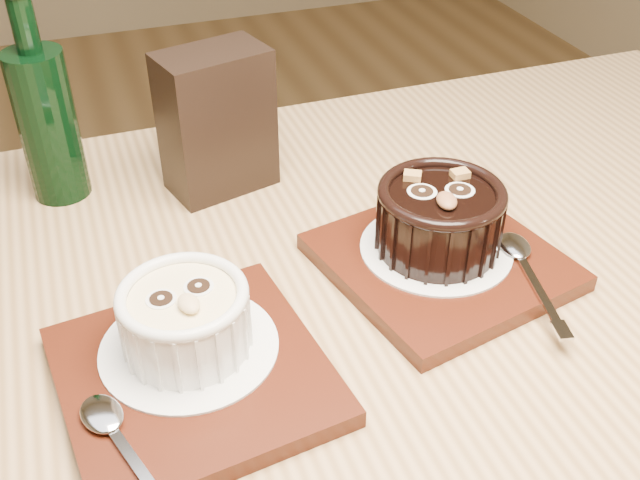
# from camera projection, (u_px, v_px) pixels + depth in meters

# --- Properties ---
(table) EXTENTS (1.21, 0.81, 0.75)m
(table) POSITION_uv_depth(u_px,v_px,m) (337.00, 423.00, 0.62)
(table) COLOR olive
(table) RESTS_ON ground
(tray_left) EXTENTS (0.20, 0.20, 0.01)m
(tray_left) POSITION_uv_depth(u_px,v_px,m) (194.00, 376.00, 0.53)
(tray_left) COLOR #45180B
(tray_left) RESTS_ON table
(doily_left) EXTENTS (0.13, 0.13, 0.00)m
(doily_left) POSITION_uv_depth(u_px,v_px,m) (189.00, 347.00, 0.54)
(doily_left) COLOR white
(doily_left) RESTS_ON tray_left
(ramekin_white) EXTENTS (0.09, 0.09, 0.06)m
(ramekin_white) POSITION_uv_depth(u_px,v_px,m) (185.00, 316.00, 0.53)
(ramekin_white) COLOR white
(ramekin_white) RESTS_ON doily_left
(spoon_left) EXTENTS (0.07, 0.14, 0.01)m
(spoon_left) POSITION_uv_depth(u_px,v_px,m) (126.00, 448.00, 0.47)
(spoon_left) COLOR silver
(spoon_left) RESTS_ON tray_left
(tray_right) EXTENTS (0.21, 0.21, 0.01)m
(tray_right) POSITION_uv_depth(u_px,v_px,m) (441.00, 262.00, 0.64)
(tray_right) COLOR #45180B
(tray_right) RESTS_ON table
(doily_right) EXTENTS (0.13, 0.13, 0.00)m
(doily_right) POSITION_uv_depth(u_px,v_px,m) (436.00, 248.00, 0.64)
(doily_right) COLOR white
(doily_right) RESTS_ON tray_right
(ramekin_dark) EXTENTS (0.11, 0.11, 0.06)m
(ramekin_dark) POSITION_uv_depth(u_px,v_px,m) (440.00, 216.00, 0.62)
(ramekin_dark) COLOR black
(ramekin_dark) RESTS_ON doily_right
(spoon_right) EXTENTS (0.05, 0.14, 0.01)m
(spoon_right) POSITION_uv_depth(u_px,v_px,m) (529.00, 271.00, 0.61)
(spoon_right) COLOR silver
(spoon_right) RESTS_ON tray_right
(condiment_stand) EXTENTS (0.11, 0.08, 0.14)m
(condiment_stand) POSITION_uv_depth(u_px,v_px,m) (217.00, 122.00, 0.71)
(condiment_stand) COLOR black
(condiment_stand) RESTS_ON table
(green_bottle) EXTENTS (0.05, 0.05, 0.20)m
(green_bottle) POSITION_uv_depth(u_px,v_px,m) (47.00, 120.00, 0.69)
(green_bottle) COLOR black
(green_bottle) RESTS_ON table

